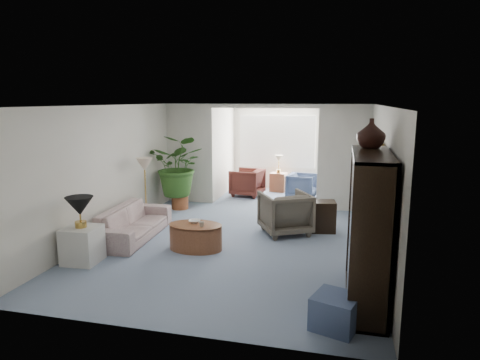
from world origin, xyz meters
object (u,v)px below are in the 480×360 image
(sofa, at_px, (133,222))
(end_table, at_px, (82,245))
(wingback_chair, at_px, (285,213))
(sunroom_chair_maroon, at_px, (247,182))
(ottoman, at_px, (336,312))
(plant_pot, at_px, (180,202))
(framed_picture, at_px, (381,158))
(coffee_bowl, at_px, (195,221))
(side_table_dark, at_px, (322,216))
(cabinet_urn, at_px, (371,133))
(entertainment_cabinet, at_px, (368,229))
(coffee_table, at_px, (196,237))
(table_lamp, at_px, (80,206))
(floor_lamp, at_px, (144,164))
(sunroom_table, at_px, (278,182))
(coffee_cup, at_px, (202,224))
(sunroom_chair_blue, at_px, (302,186))

(sofa, relative_size, end_table, 3.46)
(wingback_chair, bearing_deg, end_table, 8.42)
(wingback_chair, relative_size, sunroom_chair_maroon, 1.11)
(ottoman, bearing_deg, plant_pot, 128.71)
(framed_picture, relative_size, ottoman, 1.02)
(coffee_bowl, distance_m, sunroom_chair_maroon, 4.27)
(framed_picture, xyz_separation_m, side_table_dark, (-0.94, 1.37, -1.39))
(cabinet_urn, distance_m, plant_pot, 5.73)
(entertainment_cabinet, bearing_deg, side_table_dark, 103.65)
(coffee_table, bearing_deg, table_lamp, -147.04)
(floor_lamp, height_order, sunroom_table, floor_lamp)
(sofa, height_order, coffee_cup, sofa)
(coffee_bowl, bearing_deg, end_table, -143.67)
(entertainment_cabinet, xyz_separation_m, plant_pot, (-4.14, 3.92, -0.82))
(sunroom_chair_maroon, bearing_deg, ottoman, 29.74)
(end_table, distance_m, coffee_bowl, 1.90)
(side_table_dark, bearing_deg, coffee_cup, -139.25)
(framed_picture, height_order, coffee_table, framed_picture)
(coffee_cup, bearing_deg, coffee_bowl, 135.00)
(plant_pot, relative_size, sunroom_chair_blue, 0.54)
(plant_pot, bearing_deg, sunroom_table, 51.31)
(end_table, distance_m, coffee_cup, 1.96)
(wingback_chair, relative_size, sunroom_table, 1.69)
(sofa, distance_m, entertainment_cabinet, 4.55)
(coffee_bowl, relative_size, sunroom_chair_maroon, 0.26)
(coffee_table, xyz_separation_m, entertainment_cabinet, (2.81, -1.32, 0.75))
(coffee_cup, bearing_deg, sunroom_chair_blue, 73.87)
(table_lamp, xyz_separation_m, wingback_chair, (2.98, 2.30, -0.53))
(wingback_chair, height_order, plant_pot, wingback_chair)
(coffee_table, relative_size, ottoman, 1.94)
(end_table, relative_size, cabinet_urn, 1.49)
(framed_picture, distance_m, coffee_cup, 3.15)
(sofa, xyz_separation_m, entertainment_cabinet, (4.18, -1.65, 0.68))
(ottoman, bearing_deg, sunroom_chair_blue, 98.88)
(sofa, distance_m, cabinet_urn, 4.72)
(floor_lamp, height_order, sunroom_chair_blue, floor_lamp)
(plant_pot, relative_size, sunroom_chair_maroon, 0.49)
(floor_lamp, bearing_deg, coffee_bowl, -39.56)
(table_lamp, relative_size, plant_pot, 1.10)
(ottoman, xyz_separation_m, sunroom_chair_maroon, (-2.51, 6.48, 0.17))
(cabinet_urn, height_order, sunroom_chair_maroon, cabinet_urn)
(coffee_bowl, bearing_deg, sofa, 170.04)
(end_table, bearing_deg, sunroom_chair_blue, 60.79)
(ottoman, bearing_deg, sunroom_table, 103.70)
(ottoman, bearing_deg, floor_lamp, 139.24)
(table_lamp, bearing_deg, sunroom_table, 69.76)
(table_lamp, xyz_separation_m, floor_lamp, (-0.05, 2.42, 0.31))
(end_table, bearing_deg, ottoman, -15.26)
(sofa, xyz_separation_m, wingback_chair, (2.78, 0.95, 0.11))
(coffee_cup, bearing_deg, entertainment_cabinet, -24.63)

